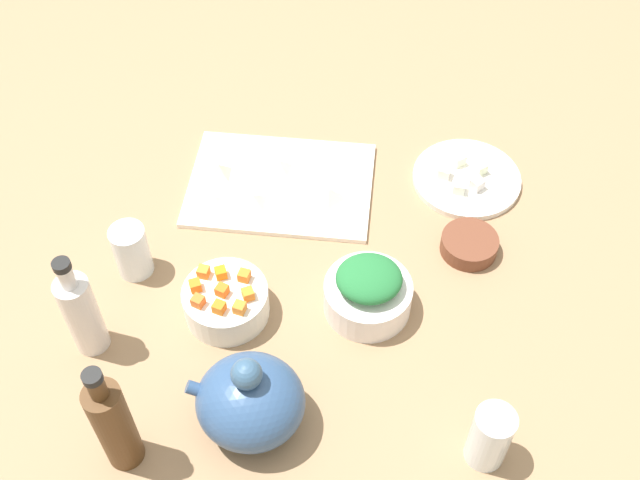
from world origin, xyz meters
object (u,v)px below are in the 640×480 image
bowl_greens (368,297)px  bottle_1 (81,313)px  bowl_carrots (226,302)px  cutting_board (281,185)px  teapot (250,401)px  drinking_glass_1 (132,251)px  bottle_0 (114,424)px  plate_tofu (467,179)px  bowl_small_side (469,244)px  drinking_glass_0 (490,437)px

bowl_greens → bottle_1: (43.81, 12.35, 5.78)cm
bowl_carrots → cutting_board: bearing=-98.7°
teapot → drinking_glass_1: 36.50cm
bottle_0 → bottle_1: 21.07cm
bowl_carrots → bottle_1: bottle_1 is taller
teapot → bottle_1: (28.28, -10.67, 2.26)cm
bowl_carrots → bottle_1: size_ratio=0.66×
plate_tofu → drinking_glass_1: size_ratio=2.03×
bowl_small_side → bottle_1: (60.84, 26.73, 7.16)cm
bottle_0 → drinking_glass_0: size_ratio=2.05×
cutting_board → drinking_glass_0: size_ratio=3.03×
drinking_glass_0 → bottle_1: bearing=-10.6°
bowl_carrots → drinking_glass_0: (-42.51, 20.39, 2.80)cm
bowl_greens → teapot: (15.53, 23.03, 3.52)cm
plate_tofu → drinking_glass_1: drinking_glass_1 is taller
drinking_glass_0 → drinking_glass_1: (60.15, -27.43, -0.64)cm
cutting_board → drinking_glass_0: (-37.99, 50.04, 5.24)cm
bowl_small_side → drinking_glass_1: 59.05cm
plate_tofu → bowl_carrots: size_ratio=1.46×
bowl_greens → drinking_glass_1: size_ratio=1.44×
bowl_small_side → bottle_1: 66.83cm
teapot → drinking_glass_0: (-34.83, 1.17, -0.75)cm
bottle_1 → drinking_glass_1: (-2.96, -15.58, -3.64)cm
bowl_carrots → drinking_glass_1: size_ratio=1.39×
bowl_carrots → bottle_1: 23.04cm
bowl_carrots → teapot: bearing=111.8°
teapot → cutting_board: bearing=-86.3°
bowl_greens → bowl_carrots: (23.21, 3.81, -0.02)cm
bottle_0 → bowl_small_side: bearing=-138.2°
drinking_glass_1 → bottle_0: bearing=102.9°
bowl_carrots → bowl_small_side: (-40.24, -18.19, -1.35)cm
plate_tofu → bowl_greens: (16.69, 31.59, 2.36)cm
plate_tofu → bottle_0: bearing=51.2°
drinking_glass_1 → plate_tofu: bearing=-153.8°
plate_tofu → bottle_1: bottle_1 is taller
bowl_greens → teapot: bearing=56.0°
cutting_board → bowl_small_side: size_ratio=3.42×
drinking_glass_0 → plate_tofu: bearing=-87.3°
cutting_board → bowl_greens: bearing=125.9°
bottle_0 → cutting_board: bearing=-104.4°
teapot → bottle_1: 30.31cm
bowl_carrots → bowl_small_side: size_ratio=1.40×
bowl_greens → plate_tofu: bearing=-117.8°
bowl_small_side → bottle_0: 67.82cm
bottle_0 → bottle_1: (10.66, -18.14, -1.13)cm
bowl_small_side → drinking_glass_1: (57.88, 11.15, 3.51)cm
cutting_board → teapot: bearing=93.7°
bowl_carrots → drinking_glass_1: drinking_glass_1 is taller
bowl_carrots → bowl_small_side: 44.18cm
bowl_small_side → drinking_glass_0: drinking_glass_0 is taller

